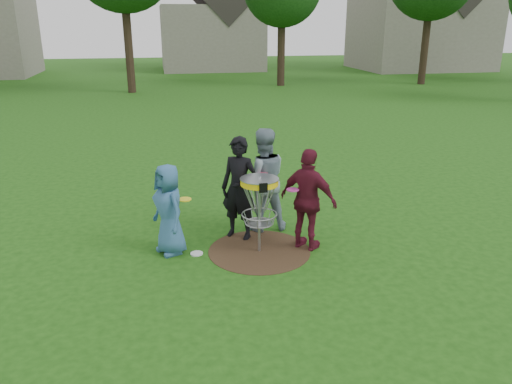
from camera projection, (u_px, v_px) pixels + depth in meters
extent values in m
plane|color=#19470F|center=(259.00, 251.00, 8.78)|extent=(100.00, 100.00, 0.00)
cylinder|color=#47331E|center=(259.00, 251.00, 8.78)|extent=(1.80, 1.80, 0.01)
imported|color=#33608C|center=(169.00, 209.00, 8.50)|extent=(0.80, 0.92, 1.59)
imported|color=black|center=(239.00, 188.00, 9.07)|extent=(0.83, 0.77, 1.91)
imported|color=gray|center=(262.00, 180.00, 9.43)|extent=(0.98, 0.77, 1.99)
imported|color=#5B1425|center=(308.00, 200.00, 8.61)|extent=(1.07, 1.06, 1.81)
cylinder|color=silver|center=(197.00, 254.00, 8.67)|extent=(0.22, 0.22, 0.02)
cylinder|color=#9EA0A5|center=(259.00, 215.00, 8.56)|extent=(0.05, 0.05, 1.38)
cylinder|color=yellow|center=(259.00, 182.00, 8.36)|extent=(0.64, 0.64, 0.10)
cylinder|color=#9EA0A5|center=(259.00, 179.00, 8.35)|extent=(0.66, 0.66, 0.01)
cube|color=black|center=(263.00, 188.00, 8.06)|extent=(0.14, 0.02, 0.16)
torus|color=#9EA0A5|center=(259.00, 214.00, 8.55)|extent=(0.62, 0.62, 0.02)
torus|color=#9EA0A5|center=(259.00, 223.00, 8.60)|extent=(0.50, 0.50, 0.02)
cylinder|color=#9EA0A5|center=(259.00, 223.00, 8.61)|extent=(0.44, 0.44, 0.01)
cylinder|color=yellow|center=(185.00, 199.00, 8.44)|extent=(0.22, 0.22, 0.02)
cylinder|color=#E54B13|center=(247.00, 181.00, 8.77)|extent=(0.22, 0.22, 0.02)
cylinder|color=#FF436C|center=(262.00, 173.00, 9.09)|extent=(0.22, 0.22, 0.02)
cylinder|color=#DF3AB0|center=(293.00, 190.00, 8.51)|extent=(0.22, 0.22, 0.02)
cylinder|color=#38281C|center=(129.00, 50.00, 27.44)|extent=(0.46, 0.46, 4.62)
cylinder|color=#38281C|center=(281.00, 54.00, 30.60)|extent=(0.46, 0.46, 3.78)
cylinder|color=#38281C|center=(424.00, 50.00, 31.23)|extent=(0.46, 0.46, 4.20)
cube|color=gray|center=(211.00, 38.00, 40.99)|extent=(8.00, 7.00, 5.00)
cube|color=gray|center=(420.00, 31.00, 41.12)|extent=(10.00, 8.00, 6.00)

